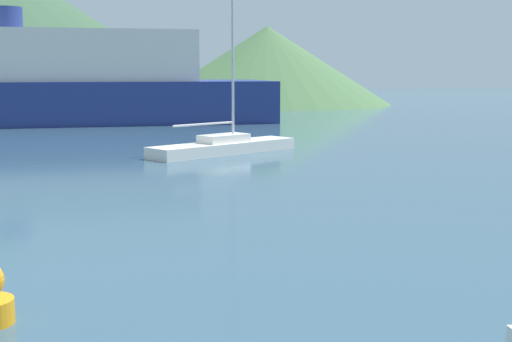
% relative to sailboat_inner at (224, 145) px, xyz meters
% --- Properties ---
extents(sailboat_inner, '(7.77, 4.66, 9.35)m').
position_rel_sailboat_inner_xyz_m(sailboat_inner, '(0.00, 0.00, 0.00)').
color(sailboat_inner, white).
rests_on(sailboat_inner, ground_plane).
extents(ferry_distant, '(38.49, 14.19, 8.19)m').
position_rel_sailboat_inner_xyz_m(ferry_distant, '(-8.81, 22.96, 2.49)').
color(ferry_distant, navy).
rests_on(ferry_distant, ground_plane).
extents(hill_east, '(27.24, 27.24, 8.56)m').
position_rel_sailboat_inner_xyz_m(hill_east, '(18.76, 42.96, 3.88)').
color(hill_east, '#476B42').
rests_on(hill_east, ground_plane).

